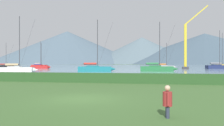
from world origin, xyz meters
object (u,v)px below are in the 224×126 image
(sailboat_slip_2, at_px, (40,67))
(sailboat_slip_10, at_px, (40,66))
(person_seated_viewer, at_px, (167,100))
(dock_crane, at_px, (186,48))
(sailboat_slip_5, at_px, (157,68))
(sailboat_slip_4, at_px, (17,69))
(sailboat_slip_1, at_px, (95,68))
(sailboat_slip_7, at_px, (5,67))
(sailboat_slip_3, at_px, (165,67))
(sailboat_slip_0, at_px, (221,66))
(sailboat_slip_6, at_px, (218,67))

(sailboat_slip_2, relative_size, sailboat_slip_10, 0.77)
(person_seated_viewer, xyz_separation_m, dock_crane, (9.58, 72.32, 6.45))
(sailboat_slip_5, height_order, sailboat_slip_10, sailboat_slip_10)
(person_seated_viewer, relative_size, dock_crane, 0.06)
(sailboat_slip_2, relative_size, sailboat_slip_4, 0.78)
(sailboat_slip_1, height_order, sailboat_slip_10, sailboat_slip_10)
(sailboat_slip_10, relative_size, dock_crane, 0.58)
(sailboat_slip_2, xyz_separation_m, person_seated_viewer, (43.36, -70.54, 0.06))
(sailboat_slip_1, xyz_separation_m, sailboat_slip_7, (-44.37, 27.73, -0.13))
(dock_crane, bearing_deg, sailboat_slip_1, -130.95)
(sailboat_slip_1, height_order, sailboat_slip_3, sailboat_slip_1)
(sailboat_slip_0, xyz_separation_m, sailboat_slip_3, (-22.04, -10.71, -0.15))
(sailboat_slip_10, distance_m, dock_crane, 68.54)
(sailboat_slip_5, relative_size, dock_crane, 0.57)
(sailboat_slip_5, bearing_deg, sailboat_slip_1, -162.11)
(sailboat_slip_2, height_order, sailboat_slip_6, sailboat_slip_6)
(sailboat_slip_2, height_order, sailboat_slip_10, sailboat_slip_10)
(sailboat_slip_1, relative_size, sailboat_slip_7, 1.26)
(sailboat_slip_1, bearing_deg, sailboat_slip_4, -166.93)
(sailboat_slip_3, distance_m, person_seated_viewer, 78.45)
(sailboat_slip_7, bearing_deg, dock_crane, -7.74)
(person_seated_viewer, bearing_deg, sailboat_slip_1, 105.13)
(sailboat_slip_7, distance_m, dock_crane, 69.08)
(sailboat_slip_0, height_order, sailboat_slip_10, sailboat_slip_0)
(sailboat_slip_3, xyz_separation_m, sailboat_slip_6, (18.39, 0.05, 0.16))
(sailboat_slip_2, xyz_separation_m, sailboat_slip_5, (43.17, -21.71, 0.14))
(sailboat_slip_4, relative_size, sailboat_slip_10, 0.99)
(sailboat_slip_5, relative_size, sailboat_slip_7, 1.23)
(sailboat_slip_0, height_order, sailboat_slip_4, sailboat_slip_0)
(sailboat_slip_6, relative_size, dock_crane, 0.64)
(sailboat_slip_0, height_order, sailboat_slip_3, sailboat_slip_0)
(sailboat_slip_5, xyz_separation_m, person_seated_viewer, (0.19, -48.83, -0.08))
(sailboat_slip_5, bearing_deg, person_seated_viewer, -89.45)
(sailboat_slip_0, distance_m, dock_crane, 23.57)
(sailboat_slip_0, xyz_separation_m, sailboat_slip_2, (-68.20, -18.57, -0.16))
(sailboat_slip_4, bearing_deg, sailboat_slip_0, 29.35)
(person_seated_viewer, bearing_deg, sailboat_slip_7, 126.04)
(sailboat_slip_7, height_order, dock_crane, dock_crane)
(sailboat_slip_6, distance_m, dock_crane, 14.59)
(sailboat_slip_10, bearing_deg, sailboat_slip_7, -100.07)
(sailboat_slip_7, relative_size, dock_crane, 0.46)
(sailboat_slip_4, bearing_deg, sailboat_slip_2, 96.48)
(sailboat_slip_3, height_order, sailboat_slip_5, sailboat_slip_5)
(sailboat_slip_5, xyz_separation_m, sailboat_slip_6, (21.38, 29.62, 0.02))
(dock_crane, bearing_deg, sailboat_slip_0, 47.73)
(sailboat_slip_7, bearing_deg, sailboat_slip_10, 72.00)
(person_seated_viewer, bearing_deg, sailboat_slip_0, 71.01)
(sailboat_slip_3, relative_size, sailboat_slip_4, 0.77)
(sailboat_slip_1, bearing_deg, sailboat_slip_3, 49.42)
(sailboat_slip_6, bearing_deg, sailboat_slip_5, -137.98)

